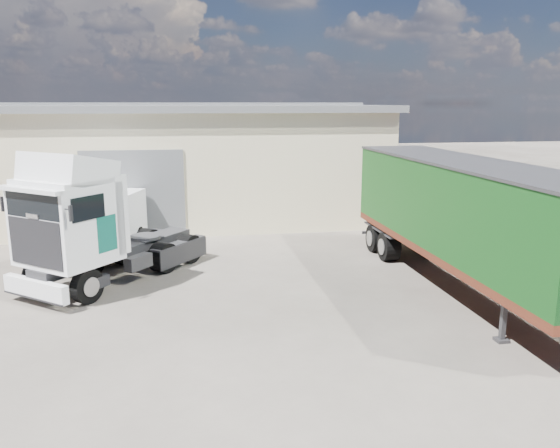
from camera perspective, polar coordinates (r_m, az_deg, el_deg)
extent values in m
plane|color=#292621|center=(13.23, -9.57, -11.66)|extent=(120.00, 120.00, 0.00)
cube|color=beige|center=(28.89, -22.05, 5.86)|extent=(30.00, 12.00, 5.00)
cube|color=#55575A|center=(28.75, -22.49, 11.11)|extent=(30.60, 12.60, 0.30)
cube|color=#55575A|center=(22.46, -15.05, 2.89)|extent=(4.00, 0.08, 3.60)
cube|color=#55575A|center=(28.75, -22.52, 11.50)|extent=(30.60, 0.40, 0.15)
cube|color=brown|center=(21.78, 22.00, 0.64)|extent=(0.35, 26.00, 2.50)
cylinder|color=black|center=(16.65, -21.78, -5.51)|extent=(2.38, 2.18, 0.98)
cylinder|color=black|center=(18.74, -14.20, -3.03)|extent=(2.41, 2.21, 0.98)
cylinder|color=black|center=(19.66, -11.65, -2.17)|extent=(2.41, 2.21, 0.98)
cube|color=#2D2D30|center=(17.96, -16.45, -2.71)|extent=(4.45, 5.26, 0.28)
cube|color=white|center=(16.14, -24.18, -6.21)|extent=(1.97, 1.65, 0.51)
cube|color=white|center=(16.45, -21.37, 0.11)|extent=(3.12, 3.09, 2.25)
cube|color=black|center=(15.89, -24.18, -1.83)|extent=(1.61, 1.31, 1.29)
cube|color=black|center=(15.70, -24.46, 1.77)|extent=(1.64, 1.33, 0.69)
cube|color=white|center=(16.34, -21.28, 5.20)|extent=(2.90, 2.82, 1.13)
cube|color=#0B5346|center=(17.61, -22.81, -0.08)|extent=(0.44, 0.55, 1.01)
cube|color=#0B5346|center=(15.89, -17.60, -0.97)|extent=(0.44, 0.55, 1.01)
cylinder|color=#2D2D30|center=(18.74, -13.90, -1.33)|extent=(1.42, 1.42, 0.11)
cube|color=#2D2D30|center=(13.66, 22.29, -9.30)|extent=(0.29, 0.29, 1.04)
cylinder|color=black|center=(20.30, 13.17, -1.74)|extent=(2.42, 1.02, 1.00)
cube|color=#2D2D30|center=(16.90, 18.35, -3.70)|extent=(0.86, 11.35, 0.33)
cube|color=#542513|center=(16.82, 18.43, -2.67)|extent=(2.46, 11.37, 0.23)
cube|color=black|center=(16.53, 18.74, 1.82)|extent=(2.46, 11.37, 2.46)
cube|color=#2D2D30|center=(16.36, 19.05, 6.12)|extent=(2.52, 11.43, 0.08)
cylinder|color=black|center=(19.10, -21.19, -3.58)|extent=(2.25, 1.32, 0.73)
cylinder|color=black|center=(22.18, -16.91, -1.12)|extent=(2.25, 1.32, 0.73)
cube|color=white|center=(20.44, -19.05, -0.09)|extent=(3.51, 5.50, 1.89)
cube|color=white|center=(18.64, -21.85, -1.66)|extent=(2.26, 1.56, 1.22)
cube|color=black|center=(18.70, -21.68, 0.32)|extent=(1.88, 0.65, 0.67)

